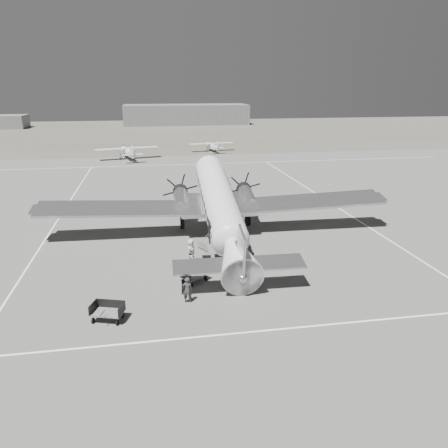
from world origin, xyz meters
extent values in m
plane|color=slate|center=(0.00, 0.00, 0.00)|extent=(260.00, 260.00, 0.00)
cube|color=white|center=(0.00, -14.00, 0.01)|extent=(60.00, 0.15, 0.01)
cube|color=white|center=(12.00, 0.00, 0.01)|extent=(0.15, 80.00, 0.01)
cube|color=white|center=(-18.00, 10.00, 0.01)|extent=(0.15, 60.00, 0.01)
cube|color=white|center=(0.00, 40.00, 0.01)|extent=(90.00, 0.15, 0.01)
cube|color=#58554A|center=(0.00, 95.00, 0.00)|extent=(260.00, 90.00, 0.01)
cube|color=slate|center=(5.00, 120.00, 3.00)|extent=(42.00, 14.00, 6.00)
cube|color=slate|center=(5.00, 120.00, 6.30)|extent=(42.00, 14.00, 0.60)
imported|color=#313131|center=(-6.62, -9.88, 0.85)|extent=(0.64, 0.44, 1.69)
imported|color=#A8A8A6|center=(-5.82, -5.26, 0.94)|extent=(0.98, 1.10, 1.89)
imported|color=#BABAB8|center=(-5.77, -3.53, 0.95)|extent=(0.90, 1.09, 1.90)
camera|label=1|loc=(-8.61, -34.66, 13.10)|focal=35.00mm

